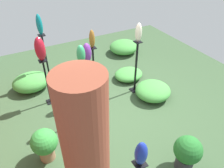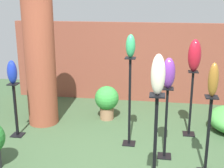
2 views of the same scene
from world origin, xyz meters
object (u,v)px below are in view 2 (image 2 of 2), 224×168
art_vase_violet (169,73)px  art_vase_cobalt (12,72)px  art_vase_ivory (158,75)px  potted_plant_front_left (107,100)px  pedestal_violet (166,126)px  art_vase_jade (131,46)px  pedestal_ivory (155,158)px  art_vase_ruby (194,55)px  pedestal_jade (130,106)px  pedestal_cobalt (16,113)px  brick_pillar (40,62)px  pedestal_ruby (191,106)px  pedestal_bronze (208,139)px  art_vase_bronze (213,80)px

art_vase_violet → art_vase_cobalt: art_vase_violet is taller
art_vase_ivory → potted_plant_front_left: size_ratio=0.65×
pedestal_violet → art_vase_cobalt: art_vase_cobalt is taller
art_vase_ivory → art_vase_jade: (-0.42, 1.48, 0.04)m
pedestal_ivory → art_vase_ruby: art_vase_ruby is taller
pedestal_jade → pedestal_cobalt: 1.92m
brick_pillar → pedestal_ivory: brick_pillar is taller
pedestal_ivory → art_vase_cobalt: 2.81m
pedestal_jade → pedestal_cobalt: (-1.90, 0.01, -0.24)m
art_vase_ivory → pedestal_ivory: bearing=0.0°
pedestal_cobalt → art_vase_jade: 2.23m
pedestal_jade → potted_plant_front_left: size_ratio=2.17×
pedestal_ivory → pedestal_ruby: (0.55, 1.99, -0.10)m
art_vase_violet → art_vase_ruby: bearing=63.5°
pedestal_bronze → art_vase_cobalt: (-3.00, 0.69, 0.62)m
pedestal_bronze → art_vase_jade: bearing=148.3°
pedestal_violet → pedestal_bronze: bearing=-33.2°
brick_pillar → art_vase_ivory: brick_pillar is taller
pedestal_ivory → art_vase_ivory: art_vase_ivory is taller
art_vase_violet → art_vase_jade: bearing=149.8°
pedestal_cobalt → art_vase_jade: art_vase_jade is taller
pedestal_ivory → pedestal_violet: (0.13, 1.15, -0.13)m
art_vase_jade → pedestal_violet: bearing=-30.2°
pedestal_violet → pedestal_cobalt: bearing=172.1°
pedestal_ivory → pedestal_cobalt: (-2.33, 1.49, -0.20)m
pedestal_ruby → art_vase_bronze: 1.43m
art_vase_ruby → potted_plant_front_left: art_vase_ruby is taller
pedestal_jade → pedestal_cobalt: pedestal_jade is taller
art_vase_jade → art_vase_bronze: size_ratio=0.79×
brick_pillar → pedestal_cobalt: bearing=-111.3°
art_vase_ivory → art_vase_ruby: art_vase_ivory is taller
pedestal_ivory → art_vase_ivory: 0.93m
pedestal_ivory → pedestal_jade: bearing=106.0°
art_vase_jade → pedestal_ivory: bearing=-74.0°
pedestal_ivory → art_vase_jade: bearing=106.0°
art_vase_violet → art_vase_ruby: (0.42, 0.84, 0.10)m
art_vase_jade → pedestal_ruby: bearing=27.6°
pedestal_jade → pedestal_cobalt: bearing=179.6°
pedestal_violet → art_vase_jade: bearing=149.8°
brick_pillar → art_vase_bronze: (2.76, -1.30, 0.15)m
pedestal_jade → pedestal_ruby: 1.11m
pedestal_jade → art_vase_violet: (0.56, -0.33, 0.62)m
pedestal_violet → art_vase_ivory: (-0.13, -1.15, 1.06)m
pedestal_ivory → art_vase_violet: (0.13, 1.15, 0.66)m
art_vase_bronze → art_vase_cobalt: bearing=167.0°
pedestal_violet → art_vase_violet: 0.79m
art_vase_jade → brick_pillar: bearing=159.5°
art_vase_jade → art_vase_ivory: bearing=-74.0°
brick_pillar → art_vase_cobalt: size_ratio=6.01×
pedestal_cobalt → art_vase_cobalt: size_ratio=2.39×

